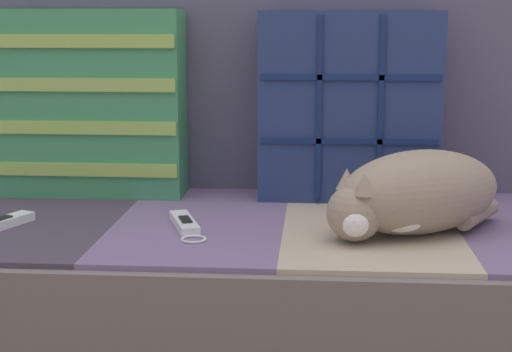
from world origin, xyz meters
The scene contains 7 objects.
couch centered at (0.00, 0.15, 0.20)m, with size 2.20×0.80×0.40m.
sofa_backrest centered at (0.00, 0.48, 0.64)m, with size 2.16×0.14×0.48m.
throw_pillow_quilted centered at (0.14, 0.33, 0.62)m, with size 0.41×0.14×0.43m.
throw_pillow_striped centered at (-0.47, 0.33, 0.62)m, with size 0.45×0.14×0.43m.
sleeping_cat centered at (0.25, 0.03, 0.48)m, with size 0.40×0.34×0.16m.
game_remote_near centered at (-0.19, 0.03, 0.41)m, with size 0.11×0.20×0.02m.
game_remote_far centered at (-0.56, 0.01, 0.41)m, with size 0.11×0.19×0.02m.
Camera 1 is at (0.06, -1.46, 0.81)m, focal length 55.00 mm.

